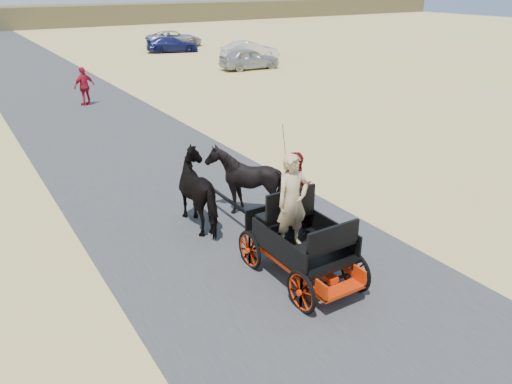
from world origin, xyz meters
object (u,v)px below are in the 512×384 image
car_a (249,59)px  car_c (172,44)px  car_b (250,51)px  car_d (174,39)px  horse_right (244,181)px  pedestrian (84,86)px  carriage (300,260)px  horse_left (203,191)px

car_a → car_c: 10.17m
car_b → car_d: (-1.30, 10.20, -0.01)m
horse_right → pedestrian: (-0.26, 13.62, 0.01)m
carriage → horse_left: size_ratio=1.20×
carriage → horse_right: (0.55, 3.00, 0.49)m
horse_right → car_d: bearing=-110.6°
car_a → car_c: (-0.93, 10.12, -0.07)m
pedestrian → car_a: pedestrian is taller
horse_right → car_a: bearing=-121.6°
car_b → car_c: (-2.90, 6.95, -0.08)m
horse_left → car_d: bearing=-112.3°
car_b → car_d: size_ratio=0.85×
car_b → car_c: bearing=33.4°
car_c → horse_right: bearing=176.3°
carriage → horse_left: horse_left is taller
horse_left → car_d: size_ratio=0.43×
carriage → pedestrian: (0.29, 16.62, 0.50)m
pedestrian → horse_left: bearing=68.5°
car_b → car_c: size_ratio=0.99×
car_c → pedestrian: bearing=160.6°
horse_left → car_b: horse_left is taller
car_b → car_c: 7.53m
pedestrian → car_c: size_ratio=0.43×
car_a → car_b: bearing=-28.4°
horse_left → car_a: 21.92m
pedestrian → car_a: (11.44, 4.53, -0.21)m
horse_right → car_c: (10.26, 28.28, -0.27)m
horse_right → car_c: bearing=-109.9°
pedestrian → car_c: (10.51, 14.66, -0.28)m
car_c → horse_left: bearing=174.3°
horse_right → pedestrian: bearing=-88.9°
horse_left → car_a: size_ratio=0.52×
horse_left → horse_right: 1.10m
horse_left → carriage: bearing=100.4°
horse_right → car_b: bearing=-121.7°
car_c → car_d: car_d is taller
car_a → car_c: size_ratio=0.96×
car_b → horse_left: bearing=156.9°
carriage → car_c: (10.81, 31.28, 0.22)m
pedestrian → car_a: 12.31m
car_c → car_b: bearing=-141.1°
horse_right → car_c: horse_right is taller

